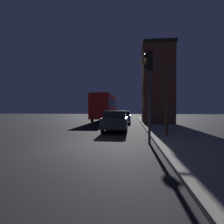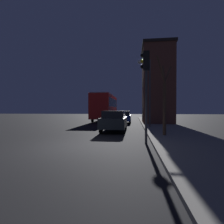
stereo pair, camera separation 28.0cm
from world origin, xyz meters
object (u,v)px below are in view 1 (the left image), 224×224
at_px(traffic_light, 149,78).
at_px(car_far_lane, 124,115).
at_px(streetlamp, 147,83).
at_px(car_mid_lane, 123,117).
at_px(car_near_lane, 116,120).
at_px(bare_tree, 166,99).
at_px(bus, 105,106).

relative_size(traffic_light, car_far_lane, 0.98).
bearing_deg(streetlamp, traffic_light, -94.35).
xyz_separation_m(streetlamp, car_mid_lane, (-2.44, 5.54, -3.26)).
relative_size(car_near_lane, car_far_lane, 0.94).
height_order(streetlamp, bare_tree, streetlamp).
distance_m(streetlamp, car_far_lane, 13.82).
bearing_deg(streetlamp, bus, 119.37).
height_order(bare_tree, car_near_lane, bare_tree).
relative_size(traffic_light, car_mid_lane, 1.08).
bearing_deg(bus, streetlamp, -60.63).
distance_m(bare_tree, car_mid_lane, 11.16).
height_order(bare_tree, car_far_lane, bare_tree).
distance_m(traffic_light, car_near_lane, 5.54).
height_order(streetlamp, car_mid_lane, streetlamp).
distance_m(bus, car_far_lane, 4.83).
bearing_deg(car_near_lane, car_mid_lane, 89.11).
relative_size(car_mid_lane, car_far_lane, 0.91).
relative_size(bare_tree, car_near_lane, 1.07).
distance_m(streetlamp, bare_tree, 5.41).
height_order(traffic_light, car_mid_lane, traffic_light).
xyz_separation_m(car_mid_lane, car_far_lane, (-0.19, 7.62, 0.00)).
height_order(streetlamp, traffic_light, streetlamp).
relative_size(traffic_light, car_near_lane, 1.04).
height_order(car_near_lane, car_far_lane, car_near_lane).
distance_m(car_near_lane, car_far_lane, 15.86).
bearing_deg(car_near_lane, traffic_light, -66.29).
height_order(streetlamp, car_near_lane, streetlamp).
bearing_deg(bus, bare_tree, -67.52).
xyz_separation_m(bus, car_far_lane, (2.66, 3.77, -1.44)).
relative_size(bus, car_mid_lane, 2.41).
height_order(bus, car_mid_lane, bus).
height_order(car_near_lane, car_mid_lane, car_near_lane).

